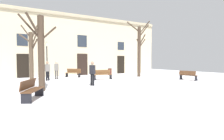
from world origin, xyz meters
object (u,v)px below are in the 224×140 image
Objects in this scene: bench_near_center_tree at (32,89)px; person_crossing_plaza at (48,70)px; bench_back_to_back_left at (103,74)px; person_strolling at (92,72)px; streetlamp at (47,56)px; bench_near_lamp at (188,75)px; tree_left_of_center at (41,49)px; tree_foreground at (139,48)px; litter_bin at (110,72)px; tree_right_of_center at (32,52)px; bench_facing_shops at (73,73)px; person_near_bench at (56,69)px.

person_crossing_plaza reaches higher than bench_near_center_tree.
person_strolling is at bearing -126.56° from bench_back_to_back_left.
streetlamp is at bearing 73.61° from person_crossing_plaza.
streetlamp is 2.25× the size of bench_near_lamp.
person_strolling is 5.31m from person_crossing_plaza.
bench_near_lamp is 12.30m from person_crossing_plaza.
streetlamp is at bearing 41.54° from bench_near_lamp.
tree_left_of_center is at bearing 7.62° from bench_near_center_tree.
litter_bin is at bearing 118.69° from tree_foreground.
streetlamp is at bearing 136.13° from bench_back_to_back_left.
litter_bin is 0.45× the size of bench_near_center_tree.
bench_near_center_tree is at bearing 88.19° from bench_near_lamp.
tree_right_of_center reaches higher than person_crossing_plaza.
tree_right_of_center is 2.81× the size of bench_back_to_back_left.
person_crossing_plaza is (-4.46, 1.76, 0.45)m from bench_back_to_back_left.
litter_bin is at bearing 13.53° from tree_right_of_center.
bench_near_center_tree is at bearing -150.59° from tree_foreground.
person_strolling is at bearing 73.62° from bench_near_lamp.
bench_back_to_back_left reaches higher than bench_near_lamp.
bench_facing_shops is at bearing 34.75° from bench_near_lamp.
tree_right_of_center is at bearing 174.15° from tree_foreground.
person_strolling reaches higher than bench_facing_shops.
person_strolling is 1.00× the size of person_near_bench.
person_crossing_plaza reaches higher than bench_back_to_back_left.
litter_bin is 9.17m from person_strolling.
tree_foreground is 13.80m from bench_near_center_tree.
litter_bin is at bearing 51.47° from bench_facing_shops.
tree_right_of_center is at bearing -108.11° from bench_facing_shops.
bench_back_to_back_left is at bearing -46.00° from streetlamp.
tree_left_of_center reaches higher than bench_facing_shops.
tree_foreground is at bearing 21.64° from tree_left_of_center.
tree_foreground reaches higher than litter_bin.
streetlamp reaches higher than bench_near_center_tree.
tree_left_of_center is at bearing 85.91° from person_near_bench.
tree_foreground is (10.95, 4.34, 0.61)m from tree_left_of_center.
bench_near_center_tree is at bearing -98.81° from tree_right_of_center.
tree_right_of_center is at bearing -127.40° from streetlamp.
litter_bin is 0.48× the size of person_crossing_plaza.
bench_near_center_tree is (-5.47, -9.62, 0.01)m from bench_facing_shops.
bench_near_lamp is 0.94× the size of person_near_bench.
streetlamp is at bearing 159.21° from tree_foreground.
person_strolling reaches higher than person_crossing_plaza.
person_crossing_plaza is (-9.37, 1.03, -2.10)m from tree_foreground.
person_strolling is (-2.56, -3.20, 0.46)m from bench_back_to_back_left.
tree_right_of_center is at bearing 164.43° from bench_back_to_back_left.
person_near_bench is (0.48, -1.58, -1.26)m from streetlamp.
tree_left_of_center is 5.77× the size of litter_bin.
tree_foreground reaches higher than streetlamp.
bench_near_center_tree is at bearing 94.93° from person_strolling.
bench_facing_shops is at bearing -131.62° from person_near_bench.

